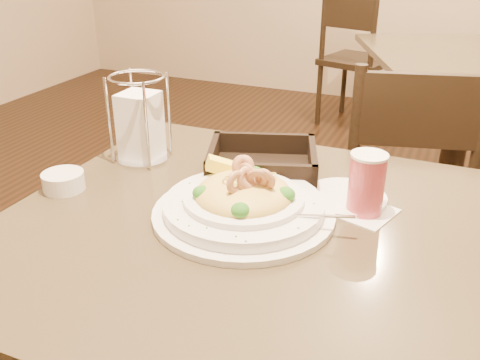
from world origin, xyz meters
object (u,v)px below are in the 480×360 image
at_px(main_table, 236,320).
at_px(bread_basket, 262,166).
at_px(napkin_caddy, 140,124).
at_px(side_plate, 345,197).
at_px(dining_chair_near, 402,185).
at_px(background_table, 462,103).
at_px(butter_ramekin, 63,181).
at_px(pasta_bowl, 244,202).
at_px(drink_glass, 366,184).
at_px(dining_chair_far, 354,55).

xyz_separation_m(main_table, bread_basket, (-0.03, 0.22, 0.27)).
height_order(napkin_caddy, side_plate, napkin_caddy).
xyz_separation_m(dining_chair_near, side_plate, (-0.06, -0.70, 0.27)).
distance_m(background_table, bread_basket, 1.70).
height_order(napkin_caddy, butter_ramekin, napkin_caddy).
height_order(pasta_bowl, butter_ramekin, pasta_bowl).
xyz_separation_m(background_table, drink_glass, (-0.15, -1.72, 0.31)).
relative_size(napkin_caddy, butter_ramekin, 2.34).
height_order(pasta_bowl, napkin_caddy, napkin_caddy).
xyz_separation_m(drink_glass, bread_basket, (-0.25, 0.09, -0.04)).
distance_m(drink_glass, butter_ramekin, 0.64).
xyz_separation_m(main_table, napkin_caddy, (-0.33, 0.19, 0.33)).
bearing_deg(bread_basket, side_plate, -13.28).
xyz_separation_m(dining_chair_near, butter_ramekin, (-0.63, -0.89, 0.29)).
height_order(bread_basket, butter_ramekin, bread_basket).
bearing_deg(dining_chair_far, napkin_caddy, 105.64).
bearing_deg(butter_ramekin, main_table, 2.68).
relative_size(dining_chair_far, pasta_bowl, 2.33).
relative_size(dining_chair_far, drink_glass, 6.62).
height_order(dining_chair_far, bread_basket, dining_chair_far).
relative_size(dining_chair_far, napkin_caddy, 4.40).
height_order(background_table, drink_glass, drink_glass).
height_order(dining_chair_near, napkin_caddy, napkin_caddy).
bearing_deg(dining_chair_near, drink_glass, 74.99).
height_order(main_table, napkin_caddy, napkin_caddy).
relative_size(pasta_bowl, napkin_caddy, 1.89).
bearing_deg(main_table, bread_basket, 97.86).
bearing_deg(bread_basket, napkin_caddy, -174.83).
xyz_separation_m(pasta_bowl, side_plate, (0.17, 0.15, -0.03)).
relative_size(main_table, pasta_bowl, 2.26).
bearing_deg(pasta_bowl, background_table, 78.57).
bearing_deg(drink_glass, dining_chair_far, 101.92).
bearing_deg(pasta_bowl, napkin_caddy, 153.34).
relative_size(bread_basket, napkin_caddy, 1.39).
bearing_deg(background_table, napkin_caddy, -113.20).
distance_m(pasta_bowl, bread_basket, 0.20).
relative_size(main_table, butter_ramekin, 9.99).
distance_m(dining_chair_far, drink_glass, 2.76).
distance_m(main_table, pasta_bowl, 0.28).
bearing_deg(dining_chair_far, bread_basket, 112.32).
xyz_separation_m(side_plate, butter_ramekin, (-0.57, -0.19, 0.01)).
distance_m(drink_glass, side_plate, 0.08).
bearing_deg(napkin_caddy, main_table, -30.14).
xyz_separation_m(dining_chair_near, pasta_bowl, (-0.22, -0.85, 0.30)).
height_order(dining_chair_far, butter_ramekin, dining_chair_far).
bearing_deg(background_table, butter_ramekin, -112.54).
height_order(drink_glass, bread_basket, drink_glass).
relative_size(dining_chair_near, butter_ramekin, 10.33).
bearing_deg(butter_ramekin, side_plate, 18.47).
bearing_deg(napkin_caddy, dining_chair_far, 90.22).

